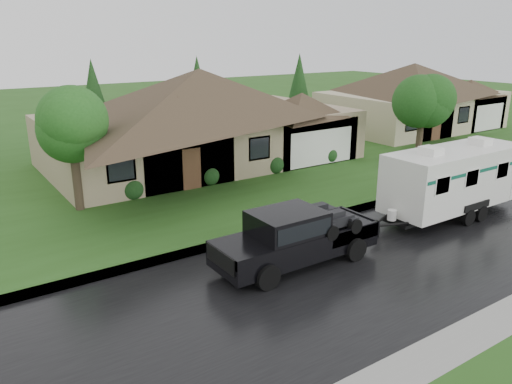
{
  "coord_description": "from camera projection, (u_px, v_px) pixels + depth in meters",
  "views": [
    {
      "loc": [
        -12.12,
        -12.93,
        7.63
      ],
      "look_at": [
        -2.05,
        2.0,
        1.95
      ],
      "focal_mm": 35.0,
      "sensor_mm": 36.0,
      "label": 1
    }
  ],
  "objects": [
    {
      "name": "ground",
      "position": [
        330.0,
        245.0,
        18.98
      ],
      "size": [
        140.0,
        140.0,
        0.0
      ],
      "primitive_type": "plane",
      "color": "#265019",
      "rests_on": "ground"
    },
    {
      "name": "road",
      "position": [
        369.0,
        264.0,
        17.4
      ],
      "size": [
        140.0,
        8.0,
        0.01
      ],
      "primitive_type": "cube",
      "color": "black",
      "rests_on": "ground"
    },
    {
      "name": "curb",
      "position": [
        293.0,
        225.0,
        20.74
      ],
      "size": [
        140.0,
        0.5,
        0.15
      ],
      "primitive_type": "cube",
      "color": "gray",
      "rests_on": "ground"
    },
    {
      "name": "lawn",
      "position": [
        166.0,
        163.0,
        30.82
      ],
      "size": [
        140.0,
        26.0,
        0.15
      ],
      "primitive_type": "cube",
      "color": "#265019",
      "rests_on": "ground"
    },
    {
      "name": "house_main",
      "position": [
        206.0,
        105.0,
        30.07
      ],
      "size": [
        19.44,
        10.8,
        6.9
      ],
      "color": "#9E876B",
      "rests_on": "lawn"
    },
    {
      "name": "house_neighbor",
      "position": [
        416.0,
        90.0,
        41.2
      ],
      "size": [
        15.12,
        9.72,
        6.45
      ],
      "color": "tan",
      "rests_on": "lawn"
    },
    {
      "name": "tree_left_green",
      "position": [
        71.0,
        126.0,
        21.3
      ],
      "size": [
        3.27,
        3.27,
        5.41
      ],
      "color": "#382B1E",
      "rests_on": "lawn"
    },
    {
      "name": "tree_right_green",
      "position": [
        423.0,
        102.0,
        29.36
      ],
      "size": [
        3.24,
        3.24,
        5.36
      ],
      "color": "#382B1E",
      "rests_on": "lawn"
    },
    {
      "name": "shrub_row",
      "position": [
        243.0,
        169.0,
        27.21
      ],
      "size": [
        13.6,
        1.0,
        1.0
      ],
      "color": "#143814",
      "rests_on": "lawn"
    },
    {
      "name": "pickup_truck",
      "position": [
        294.0,
        235.0,
        17.09
      ],
      "size": [
        5.98,
        2.27,
        1.99
      ],
      "color": "black",
      "rests_on": "ground"
    },
    {
      "name": "travel_trailer",
      "position": [
        454.0,
        177.0,
        21.58
      ],
      "size": [
        7.37,
        2.59,
        3.31
      ],
      "color": "silver",
      "rests_on": "ground"
    }
  ]
}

